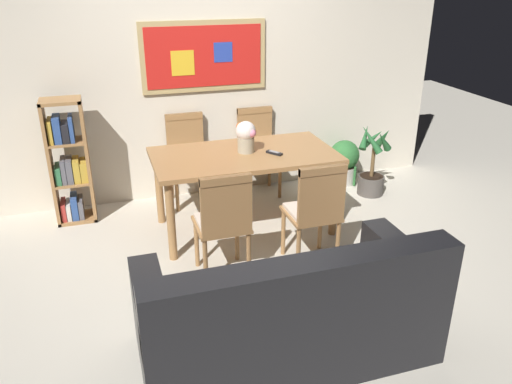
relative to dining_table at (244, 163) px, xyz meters
name	(u,v)px	position (x,y,z in m)	size (l,w,h in m)	color
ground_plane	(248,260)	(-0.14, -0.58, -0.65)	(12.00, 12.00, 0.00)	beige
wall_back_with_painting	(202,71)	(-0.14, 1.00, 0.65)	(5.20, 0.14, 2.60)	beige
dining_table	(244,163)	(0.00, 0.00, 0.00)	(1.63, 0.88, 0.74)	#9E7042
dining_chair_near_right	(316,207)	(0.34, -0.81, -0.12)	(0.40, 0.41, 0.91)	#9E7042
dining_chair_far_left	(187,151)	(-0.37, 0.80, -0.12)	(0.40, 0.41, 0.91)	#9E7042
dining_chair_near_left	(223,218)	(-0.39, -0.78, -0.12)	(0.40, 0.41, 0.91)	#9E7042
dining_chair_far_right	(257,144)	(0.38, 0.81, -0.12)	(0.40, 0.41, 0.91)	#9E7042
leather_couch	(289,315)	(-0.23, -1.75, -0.34)	(1.80, 0.84, 0.84)	black
bookshelf	(69,165)	(-1.52, 0.67, -0.09)	(0.36, 0.28, 1.19)	#9E7042
potted_ivy	(344,161)	(1.39, 0.74, -0.40)	(0.33, 0.34, 0.57)	#B2ADA3
potted_palm	(372,169)	(1.52, 0.35, -0.37)	(0.38, 0.39, 0.80)	#4C4742
flower_vase	(246,135)	(0.03, 0.03, 0.25)	(0.19, 0.19, 0.28)	tan
tv_remote	(274,153)	(0.25, -0.10, 0.10)	(0.13, 0.15, 0.02)	black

